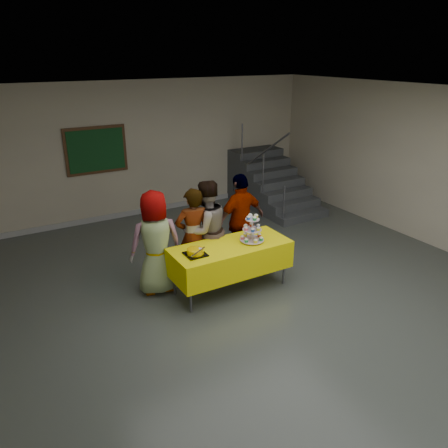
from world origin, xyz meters
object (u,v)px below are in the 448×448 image
at_px(bear_cake, 195,251).
at_px(schoolchild_a, 156,243).
at_px(noticeboard, 96,150).
at_px(schoolchild_d, 241,220).
at_px(cupcake_stand, 252,231).
at_px(schoolchild_c, 206,230).
at_px(staircase, 268,184).
at_px(schoolchild_b, 193,236).
at_px(bake_table, 230,257).

distance_m(bear_cake, schoolchild_a, 0.69).
bearing_deg(noticeboard, schoolchild_a, -91.65).
bearing_deg(schoolchild_d, cupcake_stand, 63.95).
relative_size(cupcake_stand, schoolchild_c, 0.27).
bearing_deg(schoolchild_c, bear_cake, 44.46).
bearing_deg(staircase, schoolchild_a, -146.36).
distance_m(schoolchild_b, noticeboard, 3.63).
xyz_separation_m(schoolchild_d, noticeboard, (-1.54, 3.33, 0.77)).
distance_m(schoolchild_a, noticeboard, 3.59).
bearing_deg(schoolchild_b, staircase, -131.89).
bearing_deg(schoolchild_a, schoolchild_c, -167.91).
distance_m(cupcake_stand, noticeboard, 4.32).
height_order(schoolchild_a, schoolchild_c, schoolchild_c).
bearing_deg(staircase, schoolchild_d, -133.45).
height_order(bear_cake, schoolchild_b, schoolchild_b).
bearing_deg(noticeboard, bake_table, -77.25).
distance_m(schoolchild_b, staircase, 4.30).
relative_size(schoolchild_b, schoolchild_c, 0.96).
xyz_separation_m(schoolchild_a, noticeboard, (0.10, 3.50, 0.77)).
relative_size(bear_cake, schoolchild_d, 0.22).
bearing_deg(schoolchild_b, cupcake_stand, 151.52).
relative_size(schoolchild_b, noticeboard, 1.23).
xyz_separation_m(schoolchild_b, schoolchild_d, (1.01, 0.17, 0.03)).
relative_size(cupcake_stand, noticeboard, 0.34).
bearing_deg(noticeboard, cupcake_stand, -72.66).
relative_size(schoolchild_a, schoolchild_d, 1.00).
bearing_deg(bear_cake, schoolchild_a, 124.29).
height_order(schoolchild_b, staircase, staircase).
bearing_deg(schoolchild_b, schoolchild_d, -160.60).
bearing_deg(schoolchild_d, schoolchild_c, 2.31).
bearing_deg(noticeboard, schoolchild_c, -76.92).
distance_m(bake_table, bear_cake, 0.68).
bearing_deg(schoolchild_a, cupcake_stand, 165.37).
bearing_deg(staircase, cupcake_stand, -129.03).
relative_size(bear_cake, schoolchild_b, 0.22).
height_order(cupcake_stand, schoolchild_c, schoolchild_c).
distance_m(bake_table, schoolchild_d, 0.98).
bearing_deg(bear_cake, cupcake_stand, -0.48).
xyz_separation_m(cupcake_stand, staircase, (2.63, 3.24, -0.46)).
bearing_deg(schoolchild_c, schoolchild_a, -2.71).
bearing_deg(schoolchild_d, bake_table, 41.83).
distance_m(schoolchild_c, noticeboard, 3.61).
bearing_deg(schoolchild_b, bear_cake, 76.53).
relative_size(schoolchild_a, staircase, 0.69).
xyz_separation_m(bear_cake, schoolchild_d, (1.26, 0.74, -0.00)).
height_order(bear_cake, schoolchild_c, schoolchild_c).
bearing_deg(staircase, bake_table, -133.10).
relative_size(bake_table, staircase, 0.78).
distance_m(schoolchild_a, schoolchild_c, 0.90).
bearing_deg(schoolchild_a, bear_cake, 132.51).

